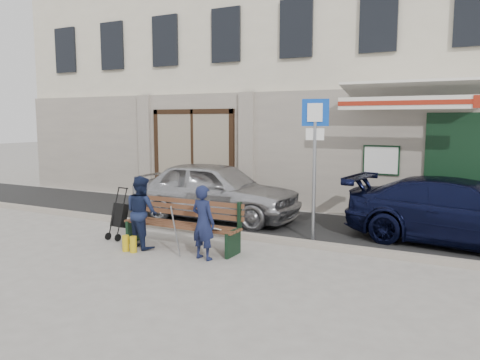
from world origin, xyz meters
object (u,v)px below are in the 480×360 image
Objects in this scene: car_silver at (215,190)px; woman at (142,212)px; bench at (180,224)px; man at (203,222)px; stroller at (119,216)px; car_navy at (464,213)px; parking_sign at (315,146)px.

woman is at bearing -179.50° from car_silver.
bench is 0.92m from man.
woman is at bearing -15.09° from stroller.
stroller is (-1.50, 0.01, 0.01)m from bench.
car_navy is at bearing 28.44° from stroller.
stroller is at bearing 119.44° from car_navy.
car_silver is 4.04× the size of stroller.
woman is at bearing -154.57° from bench.
woman is (-1.45, 0.11, 0.03)m from man.
bench is 2.29× the size of stroller.
car_navy reaches higher than bench.
car_navy is 5.49m from bench.
car_silver is 2.69m from bench.
car_silver is 2.69m from stroller.
car_silver is at bearing -53.26° from man.
stroller is at bearing -2.40° from woman.
parking_sign is 3.59m from woman.
bench is 1.74× the size of woman.
bench is at bearing -165.17° from car_silver.
stroller is (-0.78, -2.57, -0.25)m from car_silver.
parking_sign reaches higher than woman.
bench is at bearing 125.65° from car_navy.
parking_sign is 2.74m from man.
woman is (-0.65, -0.31, 0.23)m from bench.
parking_sign is at bearing -127.02° from woman.
car_navy is 1.86× the size of bench.
car_navy reaches higher than stroller.
car_silver is 2.88m from woman.
parking_sign is 2.71× the size of stroller.
woman is at bearing 5.42° from man.
stroller is (-2.30, 0.43, -0.19)m from man.
parking_sign is 4.22m from stroller.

